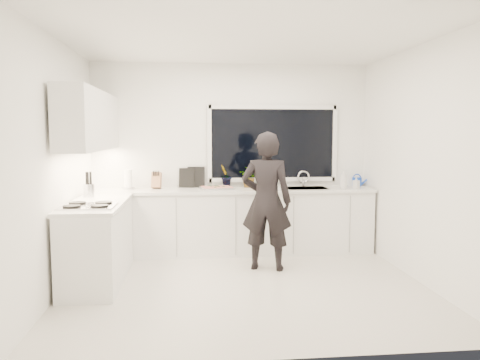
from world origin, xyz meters
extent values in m
cube|color=beige|center=(0.00, 0.00, -0.01)|extent=(4.00, 3.50, 0.02)
cube|color=white|center=(0.00, 1.76, 1.35)|extent=(4.00, 0.02, 2.70)
cube|color=white|center=(-2.01, 0.00, 1.35)|extent=(0.02, 3.50, 2.70)
cube|color=white|center=(2.01, 0.00, 1.35)|extent=(0.02, 3.50, 2.70)
cube|color=white|center=(0.00, 0.00, 2.71)|extent=(4.00, 3.50, 0.02)
cube|color=black|center=(0.60, 1.73, 1.55)|extent=(1.80, 0.02, 1.00)
cube|color=white|center=(0.00, 1.45, 0.44)|extent=(3.92, 0.58, 0.88)
cube|color=white|center=(-1.67, 0.35, 0.44)|extent=(0.58, 1.60, 0.88)
cube|color=silver|center=(0.00, 1.44, 0.90)|extent=(3.94, 0.62, 0.04)
cube|color=silver|center=(-1.67, 0.35, 0.90)|extent=(0.62, 1.60, 0.04)
cube|color=white|center=(-1.79, 0.70, 1.85)|extent=(0.34, 2.10, 0.70)
cube|color=silver|center=(1.05, 1.45, 0.87)|extent=(0.58, 0.42, 0.14)
cylinder|color=silver|center=(1.05, 1.65, 1.03)|extent=(0.03, 0.03, 0.22)
cube|color=black|center=(-1.69, 0.00, 0.94)|extent=(0.56, 0.48, 0.03)
imported|color=black|center=(0.33, 0.61, 0.86)|extent=(0.72, 0.57, 1.72)
cube|color=silver|center=(-0.24, 1.42, 0.94)|extent=(0.49, 0.41, 0.03)
cube|color=red|center=(-0.24, 1.42, 0.95)|extent=(0.45, 0.36, 0.01)
cylinder|color=blue|center=(1.85, 1.61, 0.98)|extent=(0.16, 0.16, 0.13)
cylinder|color=white|center=(-1.47, 1.55, 1.05)|extent=(0.12, 0.12, 0.26)
cube|color=olive|center=(-1.09, 1.59, 1.03)|extent=(0.14, 0.12, 0.22)
cylinder|color=silver|center=(-1.85, 0.80, 1.00)|extent=(0.15, 0.15, 0.16)
cube|color=black|center=(-0.66, 1.69, 1.06)|extent=(0.22, 0.06, 0.28)
cube|color=black|center=(-0.53, 1.69, 1.07)|extent=(0.25, 0.05, 0.30)
imported|color=#26662D|center=(-0.10, 1.61, 1.09)|extent=(0.22, 0.23, 0.33)
imported|color=#26662D|center=(0.24, 1.61, 1.07)|extent=(0.36, 0.35, 0.30)
imported|color=#26662D|center=(0.52, 1.61, 1.07)|extent=(0.21, 0.21, 0.30)
imported|color=#D8BF66|center=(1.54, 1.30, 1.06)|extent=(0.15, 0.15, 0.27)
imported|color=#D8BF66|center=(1.73, 1.30, 1.01)|extent=(0.11, 0.11, 0.17)
camera|label=1|loc=(-0.58, -5.07, 1.70)|focal=35.00mm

